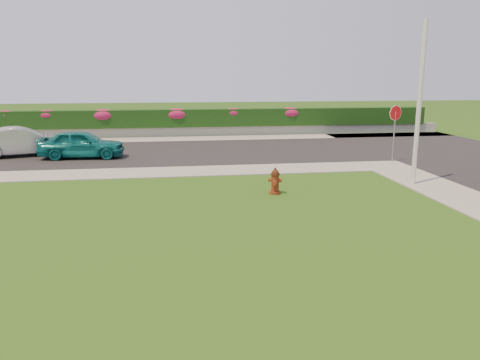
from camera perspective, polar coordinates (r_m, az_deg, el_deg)
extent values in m
plane|color=black|center=(10.45, 3.33, -8.64)|extent=(120.00, 120.00, 0.00)
cube|color=black|center=(24.02, -15.44, 3.12)|extent=(26.00, 8.00, 0.04)
cube|color=gray|center=(19.32, -20.12, 0.59)|extent=(24.00, 2.00, 0.04)
cube|color=gray|center=(20.94, 17.27, 1.67)|extent=(2.00, 2.00, 0.04)
cube|color=gray|center=(28.79, -6.32, 5.01)|extent=(34.00, 2.00, 0.04)
cube|color=gray|center=(30.25, -6.44, 5.90)|extent=(34.00, 0.40, 0.60)
cube|color=black|center=(30.26, -6.49, 7.52)|extent=(32.00, 0.90, 1.10)
cylinder|color=#52100C|center=(15.37, 4.28, -1.52)|extent=(0.37, 0.37, 0.09)
cylinder|color=#52100C|center=(15.29, 4.30, -0.33)|extent=(0.25, 0.25, 0.57)
cylinder|color=black|center=(15.23, 4.32, 0.70)|extent=(0.30, 0.30, 0.05)
sphere|color=black|center=(15.22, 4.32, 0.83)|extent=(0.25, 0.25, 0.25)
cylinder|color=black|center=(15.19, 4.33, 1.35)|extent=(0.08, 0.08, 0.08)
cylinder|color=#52100C|center=(15.30, 3.70, 0.02)|extent=(0.15, 0.15, 0.12)
cylinder|color=#52100C|center=(15.25, 4.91, -0.04)|extent=(0.15, 0.15, 0.12)
cylinder|color=#52100C|center=(15.13, 4.21, -0.39)|extent=(0.20, 0.18, 0.16)
imported|color=#0D6768|center=(22.93, -18.74, 4.18)|extent=(3.90, 1.71, 1.31)
imported|color=#A5A8AC|center=(24.61, -25.00, 4.28)|extent=(4.41, 2.71, 1.37)
cylinder|color=silver|center=(17.31, 21.01, 8.53)|extent=(0.16, 0.16, 5.61)
cylinder|color=slate|center=(21.77, 18.24, 4.95)|extent=(0.06, 0.06, 2.25)
cylinder|color=red|center=(21.67, 18.43, 7.76)|extent=(0.63, 0.22, 0.65)
cylinder|color=white|center=(21.67, 18.43, 7.76)|extent=(0.67, 0.22, 0.69)
ellipsoid|color=#B21E66|center=(31.68, -26.61, 7.10)|extent=(1.11, 0.71, 0.55)
ellipsoid|color=#B21E66|center=(31.03, -22.47, 7.34)|extent=(1.24, 0.80, 0.62)
ellipsoid|color=#B21E66|center=(30.41, -16.32, 7.59)|extent=(1.52, 0.98, 0.76)
ellipsoid|color=#B21E66|center=(30.13, -7.70, 7.94)|extent=(1.52, 0.98, 0.76)
ellipsoid|color=#B21E66|center=(30.38, -0.87, 8.20)|extent=(1.22, 0.78, 0.61)
ellipsoid|color=#B21E66|center=(31.11, 6.16, 8.16)|extent=(1.42, 0.91, 0.71)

